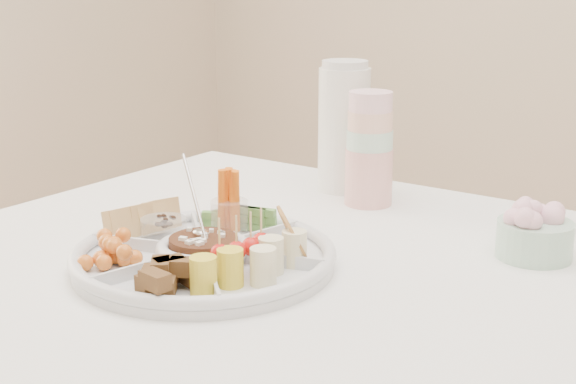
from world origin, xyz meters
The scene contains 11 objects.
party_tray centered at (-0.26, -0.09, 0.78)m, with size 0.38×0.38×0.04m, color white.
bean_dip centered at (-0.26, -0.09, 0.79)m, with size 0.10×0.10×0.04m, color black.
tortillas centered at (-0.17, 0.00, 0.80)m, with size 0.11×0.11×0.06m, color #AE7441, non-canonical shape.
carrot_cucumber centered at (-0.30, 0.03, 0.82)m, with size 0.12×0.12×0.11m, color orange, non-canonical shape.
pita_raisins centered at (-0.39, -0.06, 0.80)m, with size 0.10×0.10×0.05m, color #E5B358, non-canonical shape.
cherries centered at (-0.35, -0.19, 0.79)m, with size 0.10×0.10×0.04m, color orange, non-canonical shape.
granola_chunks centered at (-0.23, -0.22, 0.79)m, with size 0.11×0.11×0.05m, color brown, non-canonical shape.
banana_tomato centered at (-0.14, -0.12, 0.82)m, with size 0.12×0.12×0.09m, color #E6C563, non-canonical shape.
cup_stack centered at (-0.23, 0.33, 0.88)m, with size 0.09×0.09×0.24m, color white.
thermos centered at (-0.32, 0.39, 0.89)m, with size 0.10×0.10×0.26m, color white.
flower_bowl centered at (0.12, 0.23, 0.80)m, with size 0.11×0.11×0.09m, color #A8CABD.
Camera 1 is at (0.47, -0.92, 1.18)m, focal length 50.00 mm.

